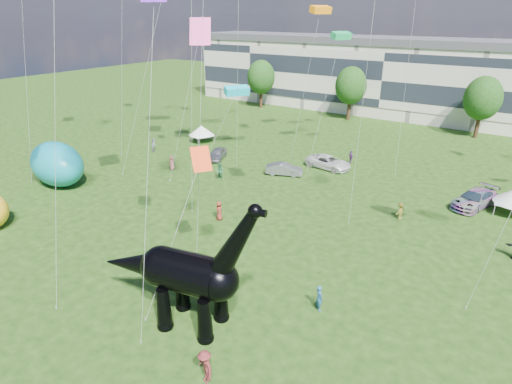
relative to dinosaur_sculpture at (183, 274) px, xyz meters
The scene contains 13 objects.
ground 3.57m from the dinosaur_sculpture, 122.52° to the left, with size 220.00×220.00×0.00m, color #16330C.
terrace_row 63.70m from the dinosaur_sculpture, 97.83° to the left, with size 78.00×11.00×12.00m, color beige.
tree_far_left 62.22m from the dinosaur_sculpture, 119.57° to the left, with size 5.20×5.20×9.44m.
tree_mid_left 55.59m from the dinosaur_sculpture, 103.19° to the left, with size 5.20×5.20×9.44m.
tree_mid_right 54.62m from the dinosaur_sculpture, 82.28° to the left, with size 5.20×5.20×9.44m.
dinosaur_sculpture is the anchor object (origin of this frame).
car_silver 30.68m from the dinosaur_sculpture, 125.59° to the left, with size 1.67×4.15×1.42m, color #A9A9AD.
car_grey 26.16m from the dinosaur_sculpture, 107.86° to the left, with size 1.44×4.13×1.36m, color gray.
car_white 30.14m from the dinosaur_sculpture, 99.21° to the left, with size 2.51×5.44×1.51m, color silver.
car_dark 29.88m from the dinosaur_sculpture, 67.53° to the left, with size 2.31×5.68×1.65m, color #595960.
gazebo_left 38.44m from the dinosaur_sculpture, 129.58° to the left, with size 4.46×4.46×2.41m.
inflatable_teal 27.80m from the dinosaur_sculpture, 161.79° to the left, with size 7.46×4.67×4.67m, color #0C8A9B.
visitors 16.55m from the dinosaur_sculpture, 95.36° to the left, with size 46.59×36.71×1.89m.
Camera 1 is at (15.76, -15.80, 17.19)m, focal length 30.00 mm.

